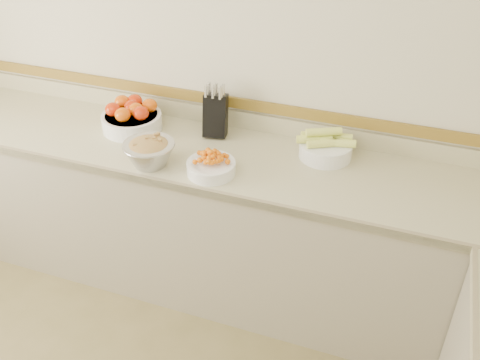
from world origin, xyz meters
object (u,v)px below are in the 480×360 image
(cherry_tomato_bowl, at_px, (211,165))
(corn_bowl, at_px, (326,147))
(tomato_bowl, at_px, (132,117))
(rhubarb_bowl, at_px, (149,151))
(knife_block, at_px, (215,114))

(cherry_tomato_bowl, xyz_separation_m, corn_bowl, (0.49, 0.34, 0.01))
(corn_bowl, bearing_deg, tomato_bowl, -176.36)
(rhubarb_bowl, bearing_deg, knife_block, 64.51)
(tomato_bowl, relative_size, rhubarb_bowl, 1.28)
(cherry_tomato_bowl, relative_size, corn_bowl, 0.80)
(knife_block, height_order, corn_bowl, knife_block)
(knife_block, distance_m, rhubarb_bowl, 0.45)
(tomato_bowl, height_order, rhubarb_bowl, tomato_bowl)
(tomato_bowl, xyz_separation_m, cherry_tomato_bowl, (0.59, -0.27, -0.03))
(knife_block, height_order, tomato_bowl, knife_block)
(corn_bowl, height_order, rhubarb_bowl, corn_bowl)
(tomato_bowl, height_order, corn_bowl, tomato_bowl)
(knife_block, height_order, rhubarb_bowl, knife_block)
(tomato_bowl, distance_m, corn_bowl, 1.08)
(knife_block, xyz_separation_m, rhubarb_bowl, (-0.19, -0.40, -0.05))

